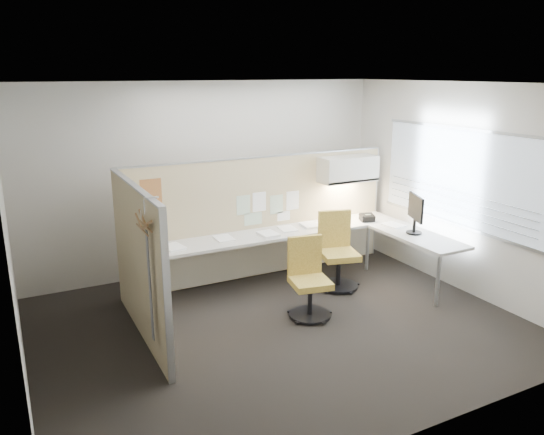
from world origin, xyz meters
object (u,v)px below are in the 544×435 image
chair_right (337,253)px  phone (367,218)px  desk (300,240)px  chair_left (308,281)px  monitor (415,212)px

chair_right → phone: size_ratio=4.08×
desk → chair_right: chair_right is taller
desk → chair_left: (-0.48, -1.03, -0.15)m
desk → monitor: monitor is taller
chair_left → monitor: (1.85, 0.22, 0.60)m
chair_left → monitor: monitor is taller
desk → chair_left: bearing=-115.0°
chair_right → monitor: size_ratio=1.90×
phone → monitor: bearing=-60.1°
chair_left → phone: size_ratio=3.78×
monitor → phone: size_ratio=2.14×
chair_left → monitor: bearing=17.7°
desk → chair_right: bearing=-50.5°
chair_right → monitor: monitor is taller
monitor → phone: bearing=35.3°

